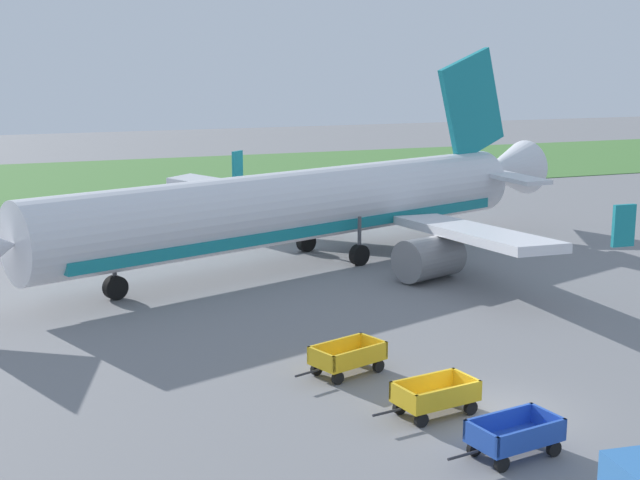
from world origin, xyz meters
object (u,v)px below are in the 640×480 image
baggage_cart_nearest (514,435)px  baggage_cart_third_in_row (347,357)px  airplane (311,206)px  baggage_cart_second_in_row (435,396)px

baggage_cart_nearest → baggage_cart_third_in_row: bearing=103.3°
baggage_cart_nearest → baggage_cart_third_in_row: (-1.80, 7.63, 0.00)m
airplane → baggage_cart_nearest: airplane is taller
baggage_cart_nearest → airplane: bearing=83.1°
baggage_cart_second_in_row → baggage_cart_third_in_row: same height
airplane → baggage_cart_third_in_row: 17.36m
baggage_cart_nearest → baggage_cart_second_in_row: size_ratio=1.00×
baggage_cart_nearest → baggage_cart_second_in_row: 3.43m
airplane → baggage_cart_nearest: (-2.94, -24.15, -2.45)m
baggage_cart_nearest → baggage_cart_third_in_row: 7.84m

